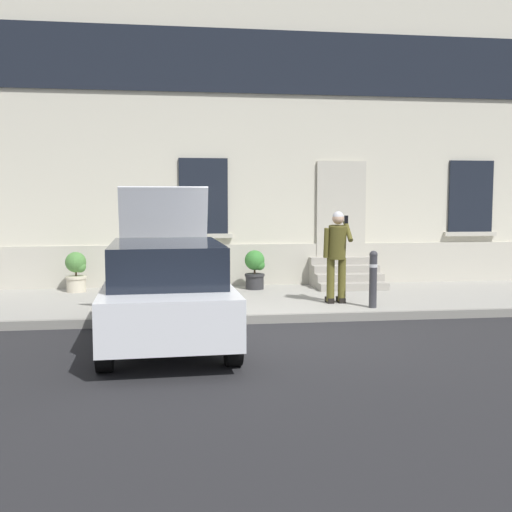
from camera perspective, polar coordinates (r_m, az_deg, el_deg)
name	(u,v)px	position (r m, az deg, el deg)	size (l,w,h in m)	color
ground_plane	(290,335)	(9.58, 3.27, -7.41)	(80.00, 80.00, 0.00)	#232326
sidewalk	(264,301)	(12.28, 0.79, -4.24)	(24.00, 3.60, 0.15)	#99968E
curb_edge	(280,318)	(10.47, 2.29, -5.90)	(24.00, 0.12, 0.15)	gray
building_facade	(249,132)	(14.67, -0.63, 11.62)	(24.00, 1.52, 7.50)	beige
entrance_stoop	(345,276)	(13.95, 8.43, -1.85)	(1.52, 1.28, 0.64)	#9E998E
hatchback_car_white	(166,289)	(8.97, -8.44, -3.13)	(1.92, 4.13, 2.34)	white
bollard_near_person	(373,277)	(11.20, 10.98, -1.95)	(0.15, 0.15, 1.04)	#333338
person_on_phone	(337,251)	(11.52, 7.63, 0.48)	(0.51, 0.48, 1.75)	#514C1E
planter_cream	(76,271)	(13.47, -16.58, -1.34)	(0.44, 0.44, 0.86)	beige
planter_olive	(196,268)	(13.49, -5.68, -1.13)	(0.44, 0.44, 0.86)	#606B38
planter_charcoal	(255,269)	(13.33, -0.09, -1.19)	(0.44, 0.44, 0.86)	#2D2D30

